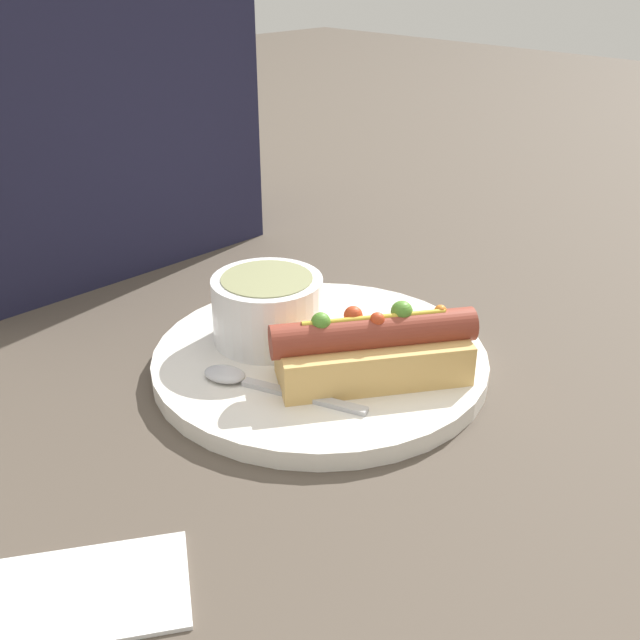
% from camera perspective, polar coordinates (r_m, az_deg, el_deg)
% --- Properties ---
extents(ground_plane, '(4.00, 4.00, 0.00)m').
position_cam_1_polar(ground_plane, '(0.66, 0.00, -3.64)').
color(ground_plane, '#4C4238').
extents(dinner_plate, '(0.29, 0.29, 0.02)m').
position_cam_1_polar(dinner_plate, '(0.66, 0.00, -3.04)').
color(dinner_plate, white).
rests_on(dinner_plate, ground_plane).
extents(hot_dog, '(0.16, 0.13, 0.06)m').
position_cam_1_polar(hot_dog, '(0.61, 4.24, -2.23)').
color(hot_dog, '#DBAD60').
rests_on(hot_dog, dinner_plate).
extents(soup_bowl, '(0.10, 0.10, 0.06)m').
position_cam_1_polar(soup_bowl, '(0.66, -4.01, 1.10)').
color(soup_bowl, white).
rests_on(soup_bowl, dinner_plate).
extents(spoon, '(0.07, 0.14, 0.01)m').
position_cam_1_polar(spoon, '(0.61, -5.41, -4.65)').
color(spoon, '#B7B7BC').
rests_on(spoon, dinner_plate).
extents(napkin, '(0.16, 0.14, 0.01)m').
position_cam_1_polar(napkin, '(0.48, -18.64, -19.21)').
color(napkin, white).
rests_on(napkin, ground_plane).
extents(seated_diner, '(0.37, 0.17, 0.50)m').
position_cam_1_polar(seated_diner, '(0.88, -18.40, 17.62)').
color(seated_diner, '#1E1E38').
rests_on(seated_diner, ground_plane).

